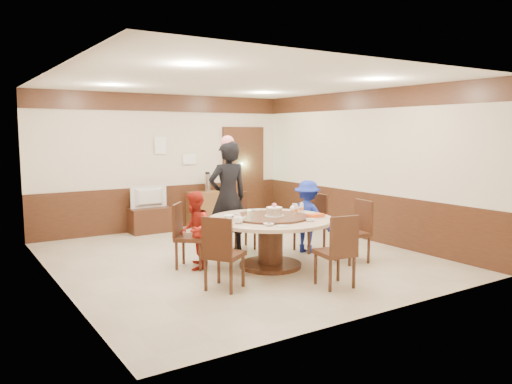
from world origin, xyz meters
TOP-DOWN VIEW (x-y plane):
  - room at (0.01, 0.01)m, footprint 6.00×6.04m
  - banquet_table at (0.13, -0.73)m, footprint 1.87×1.87m
  - chair_0 at (1.31, -0.23)m, footprint 0.48×0.48m
  - chair_1 at (0.38, 0.56)m, footprint 0.48×0.49m
  - chair_2 at (-0.90, -0.10)m, footprint 0.62×0.62m
  - chair_3 at (-0.99, -1.30)m, footprint 0.61×0.61m
  - chair_4 at (0.30, -2.00)m, footprint 0.50×0.51m
  - chair_5 at (1.39, -1.19)m, footprint 0.49×0.48m
  - person_standing at (0.05, 0.42)m, footprint 0.71×0.48m
  - person_red at (-0.87, -0.20)m, footprint 0.66×0.71m
  - person_blue at (1.18, -0.30)m, footprint 0.75×0.91m
  - birthday_cake at (0.18, -0.77)m, footprint 0.29×0.29m
  - teapot_left at (-0.52, -0.88)m, footprint 0.17×0.15m
  - teapot_right at (0.73, -0.52)m, footprint 0.17×0.15m
  - bowl_0 at (-0.38, -0.39)m, footprint 0.17×0.17m
  - bowl_1 at (0.44, -1.29)m, footprint 0.13×0.13m
  - bowl_2 at (-0.24, -1.23)m, footprint 0.13×0.13m
  - bowl_3 at (0.75, -0.89)m, footprint 0.15×0.15m
  - bowl_4 at (-0.54, -0.62)m, footprint 0.14×0.14m
  - bowl_5 at (0.25, -0.17)m, footprint 0.15×0.15m
  - saucer_near at (-0.12, -1.38)m, footprint 0.18×0.18m
  - saucer_far at (0.58, -0.23)m, footprint 0.18×0.18m
  - shrimp_platter at (0.69, -1.11)m, footprint 0.30×0.20m
  - bottle_0 at (0.61, -0.73)m, footprint 0.06×0.06m
  - bottle_1 at (0.78, -0.65)m, footprint 0.06×0.06m
  - tv_stand at (-0.43, 2.75)m, footprint 0.85×0.45m
  - television at (-0.43, 2.75)m, footprint 0.77×0.13m
  - side_cabinet at (0.85, 2.78)m, footprint 0.80×0.40m
  - thermos at (0.89, 2.78)m, footprint 0.15×0.15m
  - notice_left at (-0.10, 2.96)m, footprint 0.25×0.00m
  - notice_right at (0.55, 2.96)m, footprint 0.30×0.00m

SIDE VIEW (x-z plane):
  - tv_stand at x=-0.43m, z-range 0.00..0.50m
  - chair_0 at x=1.31m, z-range -0.18..0.79m
  - chair_1 at x=0.38m, z-range -0.18..0.79m
  - chair_2 at x=-0.90m, z-range -0.18..0.79m
  - chair_3 at x=-0.99m, z-range -0.18..0.79m
  - chair_4 at x=0.30m, z-range -0.18..0.79m
  - chair_5 at x=1.39m, z-range -0.18..0.79m
  - side_cabinet at x=0.85m, z-range 0.00..0.75m
  - banquet_table at x=0.13m, z-range 0.14..0.92m
  - person_red at x=-0.87m, z-range 0.00..1.16m
  - person_blue at x=1.18m, z-range 0.00..1.22m
  - television at x=-0.43m, z-range 0.50..0.94m
  - saucer_near at x=-0.12m, z-range 0.75..0.76m
  - saucer_far at x=0.58m, z-range 0.75..0.76m
  - bowl_2 at x=-0.24m, z-range 0.75..0.78m
  - bowl_4 at x=-0.54m, z-range 0.75..0.78m
  - bowl_0 at x=-0.38m, z-range 0.75..0.79m
  - bowl_1 at x=0.44m, z-range 0.75..0.79m
  - bowl_3 at x=0.75m, z-range 0.75..0.80m
  - bowl_5 at x=0.25m, z-range 0.75..0.80m
  - shrimp_platter at x=0.69m, z-range 0.75..0.81m
  - teapot_left at x=-0.52m, z-range 0.75..0.87m
  - teapot_right at x=0.73m, z-range 0.75..0.87m
  - bottle_0 at x=0.61m, z-range 0.75..0.91m
  - bottle_1 at x=0.78m, z-range 0.75..0.91m
  - birthday_cake at x=0.18m, z-range 0.75..0.95m
  - person_standing at x=0.05m, z-range 0.00..1.88m
  - thermos at x=0.89m, z-range 0.75..1.13m
  - room at x=0.01m, z-range -0.34..2.50m
  - notice_right at x=0.55m, z-range 1.34..1.56m
  - notice_left at x=-0.10m, z-range 1.57..1.93m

